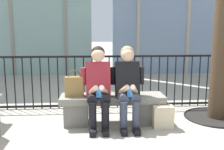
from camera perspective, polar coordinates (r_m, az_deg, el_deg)
The scene contains 7 objects.
ground_plane at distance 4.11m, azimuth 0.10°, elevation -10.60°, with size 60.00×60.00×0.00m, color #A8A091.
stone_bench at distance 4.03m, azimuth 0.10°, elevation -6.97°, with size 1.60×0.44×0.45m.
seated_person_with_phone at distance 3.80m, azimuth -3.05°, elevation -2.11°, with size 0.52×0.66×1.21m.
seated_person_companion at distance 3.83m, azimuth 3.51°, elevation -2.01°, with size 0.52×0.66×1.21m.
handbag_on_bench at distance 3.93m, azimuth -8.35°, elevation -2.42°, with size 0.28×0.14×0.40m.
shopping_bag at distance 3.92m, azimuth 11.25°, elevation -9.11°, with size 0.30×0.16×0.43m.
plaza_railing at distance 4.78m, azimuth -0.63°, elevation -1.44°, with size 7.86×0.04×0.99m.
Camera 1 is at (-0.28, -3.84, 1.43)m, focal length 41.16 mm.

